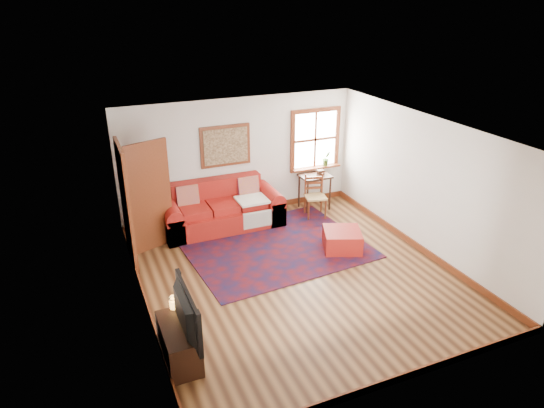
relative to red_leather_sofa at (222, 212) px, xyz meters
name	(u,v)px	position (x,y,z in m)	size (l,w,h in m)	color
ground	(295,274)	(0.57, -2.28, -0.31)	(5.50, 5.50, 0.00)	#402311
room_envelope	(297,184)	(0.57, -2.27, 1.34)	(5.04, 5.54, 2.52)	silver
window	(317,146)	(2.36, 0.42, 1.00)	(1.18, 0.20, 1.38)	white
doorway	(140,199)	(-1.63, -0.50, 0.76)	(0.89, 1.08, 2.14)	black
framed_artwork	(226,146)	(0.27, 0.43, 1.24)	(1.05, 0.07, 0.85)	brown
persian_rug	(275,246)	(0.64, -1.26, -0.30)	(3.21, 2.57, 0.02)	#500B0E
red_leather_sofa	(222,212)	(0.00, 0.00, 0.00)	(2.41, 0.99, 0.94)	#9F1A14
red_ottoman	(342,240)	(1.75, -1.82, -0.12)	(0.67, 0.67, 0.38)	#9F1A14
side_table	(315,181)	(2.15, 0.06, 0.34)	(0.65, 0.49, 0.78)	black
ladder_back_chair	(315,194)	(1.97, -0.29, 0.18)	(0.51, 0.49, 0.91)	tan
media_cabinet	(179,343)	(-1.70, -3.56, -0.06)	(0.41, 0.92, 0.50)	black
television	(180,313)	(-1.68, -3.70, 0.50)	(1.07, 0.14, 0.62)	black
candle_hurricane	(174,303)	(-1.65, -3.14, 0.28)	(0.12, 0.12, 0.18)	silver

